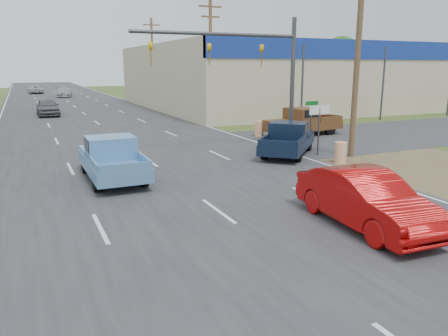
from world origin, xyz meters
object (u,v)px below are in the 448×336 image
navy_pickup (288,138)px  blue_pickup (111,157)px  brown_pickup (301,122)px  distant_car_silver (64,92)px  distant_car_white (35,90)px  red_convertible (365,200)px  distant_car_grey (48,107)px

navy_pickup → blue_pickup: bearing=-128.0°
navy_pickup → brown_pickup: size_ratio=0.87×
blue_pickup → distant_car_silver: size_ratio=1.03×
distant_car_silver → distant_car_white: distant_car_silver is taller
navy_pickup → distant_car_white: 61.43m
navy_pickup → brown_pickup: bearing=94.4°
distant_car_white → distant_car_silver: bearing=105.8°
red_convertible → blue_pickup: 10.04m
red_convertible → brown_pickup: 16.68m
blue_pickup → brown_pickup: size_ratio=0.92×
blue_pickup → brown_pickup: bearing=25.0°
brown_pickup → distant_car_grey: brown_pickup is taller
blue_pickup → distant_car_silver: blue_pickup is taller
distant_car_silver → red_convertible: bearing=-79.6°
brown_pickup → distant_car_grey: bearing=28.1°
red_convertible → brown_pickup: bearing=65.1°
red_convertible → brown_pickup: size_ratio=0.85×
blue_pickup → distant_car_silver: bearing=87.0°
blue_pickup → distant_car_grey: bearing=92.1°
brown_pickup → distant_car_silver: bearing=4.9°
brown_pickup → distant_car_grey: (-14.35, 19.41, -0.12)m
red_convertible → navy_pickup: bearing=72.4°
navy_pickup → red_convertible: bearing=-66.6°
brown_pickup → distant_car_grey: 24.14m
blue_pickup → distant_car_white: blue_pickup is taller
distant_car_silver → distant_car_grey: bearing=-90.3°
blue_pickup → navy_pickup: bearing=7.6°
distant_car_grey → distant_car_white: bearing=88.9°
red_convertible → navy_pickup: size_ratio=0.97×
red_convertible → brown_pickup: (7.90, 14.69, 0.11)m
brown_pickup → distant_car_silver: brown_pickup is taller
red_convertible → distant_car_silver: (-2.80, 59.90, -0.06)m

